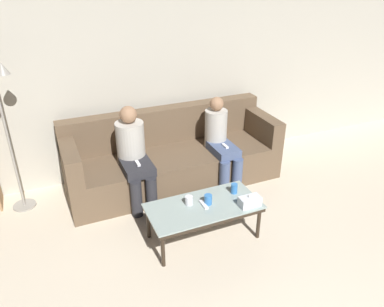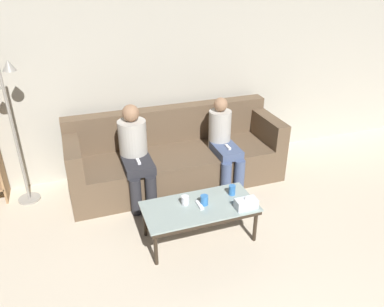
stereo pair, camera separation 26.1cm
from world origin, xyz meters
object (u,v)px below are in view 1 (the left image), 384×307
at_px(tissue_box, 250,201).
at_px(seated_person_mid_left, 220,140).
at_px(cup_near_right, 189,200).
at_px(game_remote, 204,205).
at_px(seated_person_left_end, 134,153).
at_px(cup_far_center, 234,188).
at_px(cup_near_left, 208,200).
at_px(coffee_table, 204,209).
at_px(standing_lamp, 7,125).
at_px(couch, 173,158).

xyz_separation_m(tissue_box, seated_person_mid_left, (0.25, 1.16, 0.13)).
bearing_deg(cup_near_right, game_remote, -31.76).
distance_m(seated_person_left_end, seated_person_mid_left, 1.12).
height_order(cup_far_center, seated_person_left_end, seated_person_left_end).
bearing_deg(cup_near_left, game_remote, -171.64).
xyz_separation_m(cup_far_center, seated_person_mid_left, (0.29, 0.89, 0.13)).
relative_size(coffee_table, seated_person_left_end, 0.99).
bearing_deg(game_remote, cup_near_right, 148.24).
relative_size(cup_near_right, standing_lamp, 0.05).
distance_m(coffee_table, cup_near_left, 0.11).
distance_m(tissue_box, standing_lamp, 2.70).
distance_m(standing_lamp, seated_person_mid_left, 2.47).
xyz_separation_m(cup_near_left, standing_lamp, (-1.76, 1.36, 0.59)).
height_order(cup_near_right, tissue_box, tissue_box).
height_order(game_remote, seated_person_mid_left, seated_person_mid_left).
bearing_deg(standing_lamp, coffee_table, -38.61).
bearing_deg(seated_person_mid_left, tissue_box, -102.42).
distance_m(cup_near_left, tissue_box, 0.42).
height_order(couch, cup_far_center, couch).
relative_size(tissue_box, game_remote, 1.47).
xyz_separation_m(cup_near_right, game_remote, (0.13, -0.08, -0.04)).
xyz_separation_m(cup_near_left, seated_person_left_end, (-0.49, 0.99, 0.17)).
bearing_deg(couch, cup_near_left, -93.20).
bearing_deg(couch, seated_person_left_end, -158.57).
distance_m(cup_far_center, seated_person_mid_left, 0.94).
relative_size(seated_person_left_end, seated_person_mid_left, 1.04).
height_order(couch, cup_near_right, couch).
distance_m(cup_near_right, cup_far_center, 0.52).
bearing_deg(cup_near_right, couch, 77.66).
distance_m(cup_near_right, seated_person_left_end, 0.98).
distance_m(cup_far_center, game_remote, 0.41).
bearing_deg(standing_lamp, seated_person_left_end, -16.23).
relative_size(cup_near_right, seated_person_left_end, 0.08).
xyz_separation_m(couch, game_remote, (-0.12, -1.22, 0.08)).
height_order(cup_far_center, tissue_box, tissue_box).
height_order(coffee_table, standing_lamp, standing_lamp).
xyz_separation_m(coffee_table, tissue_box, (0.43, -0.18, 0.09)).
bearing_deg(couch, game_remote, -95.65).
xyz_separation_m(game_remote, seated_person_mid_left, (0.68, 0.97, 0.18)).
bearing_deg(cup_near_left, cup_near_right, 158.40).
bearing_deg(cup_near_left, standing_lamp, 142.40).
distance_m(couch, coffee_table, 1.22).
bearing_deg(cup_near_right, tissue_box, -25.43).
xyz_separation_m(coffee_table, cup_near_right, (-0.13, 0.08, 0.09)).
relative_size(couch, cup_near_left, 25.74).
distance_m(cup_near_right, game_remote, 0.16).
relative_size(cup_near_right, cup_far_center, 0.85).
height_order(couch, tissue_box, couch).
bearing_deg(couch, coffee_table, -95.65).
bearing_deg(seated_person_mid_left, cup_far_center, -107.82).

